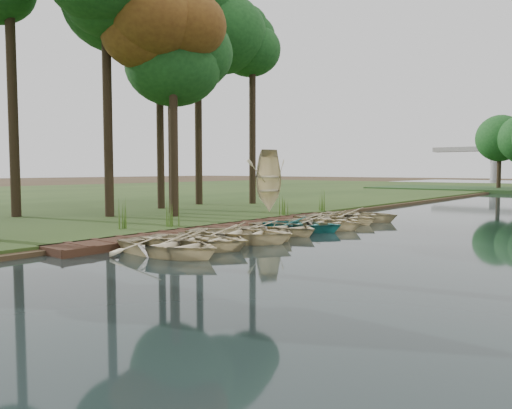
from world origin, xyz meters
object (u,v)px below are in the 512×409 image
Objects in this scene: stored_rowboat at (268,205)px; rowboat_2 at (214,236)px; rowboat_1 at (196,238)px; rowboat_0 at (170,243)px; boardwalk at (226,229)px.

rowboat_2 is at bearing -131.61° from stored_rowboat.
rowboat_1 is 1.03× the size of stored_rowboat.
rowboat_2 is at bearing 1.41° from rowboat_0.
stored_rowboat is at bearing 39.40° from rowboat_2.
rowboat_1 is 1.08× the size of rowboat_2.
boardwalk is 4.54× the size of stored_rowboat.
boardwalk is 4.96m from rowboat_1.
rowboat_1 is (-0.21, 1.34, -0.01)m from rowboat_0.
rowboat_2 is at bearing -53.02° from boardwalk.
rowboat_0 is at bearing -135.26° from stored_rowboat.
stored_rowboat is at bearing 20.25° from rowboat_0.
stored_rowboat reaches higher than boardwalk.
stored_rowboat reaches higher than rowboat_0.
boardwalk is at bearing 48.13° from rowboat_2.
stored_rowboat is at bearing 113.13° from boardwalk.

